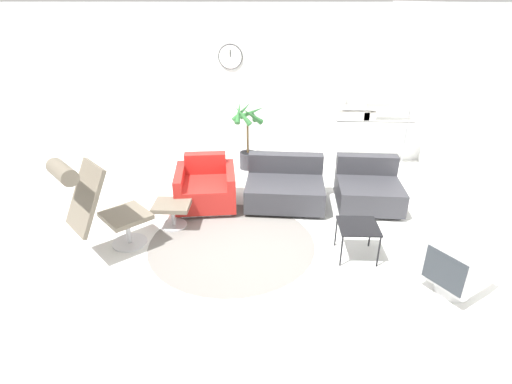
{
  "coord_description": "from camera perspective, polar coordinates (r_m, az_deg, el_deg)",
  "views": [
    {
      "loc": [
        0.2,
        -4.66,
        2.86
      ],
      "look_at": [
        0.04,
        0.08,
        0.55
      ],
      "focal_mm": 28.0,
      "sensor_mm": 36.0,
      "label": 1
    }
  ],
  "objects": [
    {
      "name": "crt_television",
      "position": [
        4.74,
        26.85,
        -9.52
      ],
      "size": [
        0.69,
        0.7,
        0.6
      ],
      "rotation": [
        0.0,
        0.0,
        2.16
      ],
      "color": "#B7B7B7",
      "rests_on": "ground_plane"
    },
    {
      "name": "couch_second",
      "position": [
        6.26,
        15.7,
        0.31
      ],
      "size": [
        0.97,
        0.97,
        0.69
      ],
      "rotation": [
        0.0,
        0.0,
        3.1
      ],
      "color": "black",
      "rests_on": "ground_plane"
    },
    {
      "name": "ground_plane",
      "position": [
        5.48,
        -0.44,
        -5.53
      ],
      "size": [
        12.0,
        12.0,
        0.0
      ],
      "primitive_type": "plane",
      "color": "silver"
    },
    {
      "name": "round_rug",
      "position": [
        5.22,
        -3.47,
        -7.29
      ],
      "size": [
        2.14,
        2.14,
        0.01
      ],
      "color": "slate",
      "rests_on": "ground_plane"
    },
    {
      "name": "side_table",
      "position": [
        4.93,
        14.39,
        -5.04
      ],
      "size": [
        0.47,
        0.47,
        0.43
      ],
      "color": "black",
      "rests_on": "ground_plane"
    },
    {
      "name": "wall_back",
      "position": [
        7.6,
        0.41,
        14.91
      ],
      "size": [
        12.0,
        0.09,
        2.8
      ],
      "color": "white",
      "rests_on": "ground_plane"
    },
    {
      "name": "lounge_chair",
      "position": [
        5.01,
        -22.04,
        -1.04
      ],
      "size": [
        1.05,
        1.04,
        1.27
      ],
      "rotation": [
        0.0,
        0.0,
        -0.8
      ],
      "color": "#BCBCC1",
      "rests_on": "ground_plane"
    },
    {
      "name": "armchair_red",
      "position": [
        6.06,
        -7.16,
        0.52
      ],
      "size": [
        0.97,
        0.96,
        0.73
      ],
      "rotation": [
        0.0,
        0.0,
        3.27
      ],
      "color": "silver",
      "rests_on": "ground_plane"
    },
    {
      "name": "shelf_unit",
      "position": [
        7.62,
        15.77,
        10.74
      ],
      "size": [
        1.37,
        0.28,
        1.95
      ],
      "color": "#BCBCC1",
      "rests_on": "ground_plane"
    },
    {
      "name": "potted_plant",
      "position": [
        7.28,
        -1.24,
        7.54
      ],
      "size": [
        0.62,
        0.64,
        1.23
      ],
      "color": "#333338",
      "rests_on": "ground_plane"
    },
    {
      "name": "couch_low",
      "position": [
        6.1,
        4.14,
        0.56
      ],
      "size": [
        1.2,
        0.98,
        0.69
      ],
      "rotation": [
        0.0,
        0.0,
        3.1
      ],
      "color": "black",
      "rests_on": "ground_plane"
    },
    {
      "name": "ottoman",
      "position": [
        5.58,
        -11.87,
        -2.4
      ],
      "size": [
        0.49,
        0.42,
        0.35
      ],
      "color": "#BCBCC1",
      "rests_on": "ground_plane"
    }
  ]
}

